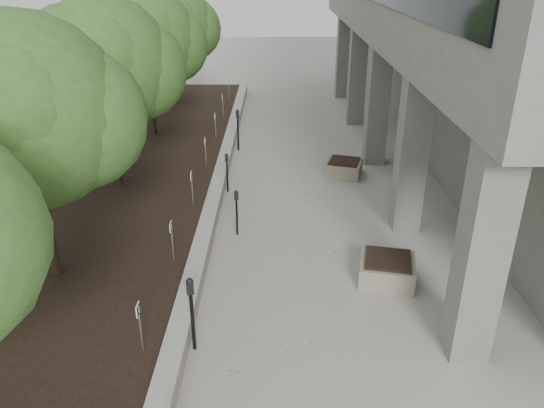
{
  "coord_description": "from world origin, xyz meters",
  "views": [
    {
      "loc": [
        -0.06,
        -6.64,
        6.52
      ],
      "look_at": [
        -0.15,
        5.02,
        1.1
      ],
      "focal_mm": 34.59,
      "sensor_mm": 36.0,
      "label": 1
    }
  ],
  "objects_px": {
    "parking_meter_2": "(192,314)",
    "crabapple_tree_3": "(108,94)",
    "crabapple_tree_2": "(33,153)",
    "crabapple_tree_4": "(148,63)",
    "planter_front": "(387,269)",
    "parking_meter_4": "(227,173)",
    "planter_back": "(344,168)",
    "parking_meter_3": "(237,213)",
    "parking_meter_5": "(238,130)",
    "crabapple_tree_5": "(172,43)"
  },
  "relations": [
    {
      "from": "parking_meter_2",
      "to": "planter_front",
      "type": "bearing_deg",
      "value": 20.5
    },
    {
      "from": "crabapple_tree_4",
      "to": "parking_meter_2",
      "type": "xyz_separation_m",
      "value": [
        3.25,
        -11.99,
        -2.35
      ]
    },
    {
      "from": "crabapple_tree_2",
      "to": "parking_meter_5",
      "type": "relative_size",
      "value": 3.45
    },
    {
      "from": "crabapple_tree_2",
      "to": "parking_meter_5",
      "type": "xyz_separation_m",
      "value": [
        3.32,
        9.23,
        -2.33
      ]
    },
    {
      "from": "parking_meter_3",
      "to": "parking_meter_5",
      "type": "height_order",
      "value": "parking_meter_5"
    },
    {
      "from": "crabapple_tree_2",
      "to": "planter_back",
      "type": "xyz_separation_m",
      "value": [
        7.01,
        6.72,
        -2.86
      ]
    },
    {
      "from": "crabapple_tree_4",
      "to": "planter_front",
      "type": "relative_size",
      "value": 4.57
    },
    {
      "from": "crabapple_tree_5",
      "to": "parking_meter_5",
      "type": "relative_size",
      "value": 3.45
    },
    {
      "from": "crabapple_tree_2",
      "to": "planter_front",
      "type": "height_order",
      "value": "crabapple_tree_2"
    },
    {
      "from": "parking_meter_2",
      "to": "planter_back",
      "type": "xyz_separation_m",
      "value": [
        3.76,
        8.71,
        -0.51
      ]
    },
    {
      "from": "crabapple_tree_2",
      "to": "crabapple_tree_4",
      "type": "xyz_separation_m",
      "value": [
        0.0,
        10.0,
        0.0
      ]
    },
    {
      "from": "crabapple_tree_5",
      "to": "planter_back",
      "type": "distance_m",
      "value": 11.22
    },
    {
      "from": "crabapple_tree_3",
      "to": "parking_meter_5",
      "type": "distance_m",
      "value": 5.86
    },
    {
      "from": "crabapple_tree_2",
      "to": "parking_meter_2",
      "type": "distance_m",
      "value": 4.48
    },
    {
      "from": "planter_front",
      "to": "parking_meter_5",
      "type": "bearing_deg",
      "value": 113.83
    },
    {
      "from": "crabapple_tree_2",
      "to": "crabapple_tree_4",
      "type": "bearing_deg",
      "value": 90.0
    },
    {
      "from": "crabapple_tree_4",
      "to": "planter_back",
      "type": "distance_m",
      "value": 8.25
    },
    {
      "from": "crabapple_tree_3",
      "to": "planter_back",
      "type": "relative_size",
      "value": 4.84
    },
    {
      "from": "crabapple_tree_5",
      "to": "planter_front",
      "type": "distance_m",
      "value": 16.57
    },
    {
      "from": "crabapple_tree_4",
      "to": "parking_meter_3",
      "type": "xyz_separation_m",
      "value": [
        3.74,
        -7.52,
        -2.49
      ]
    },
    {
      "from": "parking_meter_3",
      "to": "crabapple_tree_4",
      "type": "bearing_deg",
      "value": 103.04
    },
    {
      "from": "crabapple_tree_4",
      "to": "planter_front",
      "type": "distance_m",
      "value": 12.38
    },
    {
      "from": "planter_front",
      "to": "crabapple_tree_4",
      "type": "bearing_deg",
      "value": 126.9
    },
    {
      "from": "planter_front",
      "to": "planter_back",
      "type": "xyz_separation_m",
      "value": [
        -0.22,
        6.36,
        -0.02
      ]
    },
    {
      "from": "parking_meter_4",
      "to": "parking_meter_2",
      "type": "bearing_deg",
      "value": -102.13
    },
    {
      "from": "parking_meter_5",
      "to": "parking_meter_4",
      "type": "bearing_deg",
      "value": -95.32
    },
    {
      "from": "crabapple_tree_3",
      "to": "crabapple_tree_4",
      "type": "relative_size",
      "value": 1.0
    },
    {
      "from": "parking_meter_4",
      "to": "planter_front",
      "type": "relative_size",
      "value": 1.06
    },
    {
      "from": "planter_front",
      "to": "parking_meter_4",
      "type": "bearing_deg",
      "value": 129.04
    },
    {
      "from": "crabapple_tree_4",
      "to": "parking_meter_4",
      "type": "height_order",
      "value": "crabapple_tree_4"
    },
    {
      "from": "planter_front",
      "to": "planter_back",
      "type": "relative_size",
      "value": 1.06
    },
    {
      "from": "planter_front",
      "to": "parking_meter_3",
      "type": "bearing_deg",
      "value": 148.81
    },
    {
      "from": "parking_meter_3",
      "to": "planter_back",
      "type": "relative_size",
      "value": 1.12
    },
    {
      "from": "parking_meter_3",
      "to": "planter_front",
      "type": "height_order",
      "value": "parking_meter_3"
    },
    {
      "from": "crabapple_tree_2",
      "to": "crabapple_tree_5",
      "type": "bearing_deg",
      "value": 90.0
    },
    {
      "from": "parking_meter_5",
      "to": "planter_back",
      "type": "relative_size",
      "value": 1.4
    },
    {
      "from": "crabapple_tree_2",
      "to": "parking_meter_5",
      "type": "height_order",
      "value": "crabapple_tree_2"
    },
    {
      "from": "crabapple_tree_2",
      "to": "crabapple_tree_3",
      "type": "relative_size",
      "value": 1.0
    },
    {
      "from": "crabapple_tree_4",
      "to": "parking_meter_3",
      "type": "height_order",
      "value": "crabapple_tree_4"
    },
    {
      "from": "parking_meter_2",
      "to": "crabapple_tree_3",
      "type": "bearing_deg",
      "value": 104.88
    },
    {
      "from": "planter_back",
      "to": "parking_meter_4",
      "type": "bearing_deg",
      "value": -158.98
    },
    {
      "from": "parking_meter_2",
      "to": "parking_meter_3",
      "type": "bearing_deg",
      "value": 73.72
    },
    {
      "from": "crabapple_tree_4",
      "to": "parking_meter_2",
      "type": "height_order",
      "value": "crabapple_tree_4"
    },
    {
      "from": "crabapple_tree_4",
      "to": "parking_meter_4",
      "type": "relative_size",
      "value": 4.32
    },
    {
      "from": "crabapple_tree_3",
      "to": "parking_meter_2",
      "type": "bearing_deg",
      "value": -65.06
    },
    {
      "from": "crabapple_tree_5",
      "to": "parking_meter_3",
      "type": "height_order",
      "value": "crabapple_tree_5"
    },
    {
      "from": "crabapple_tree_3",
      "to": "parking_meter_3",
      "type": "xyz_separation_m",
      "value": [
        3.74,
        -2.52,
        -2.49
      ]
    },
    {
      "from": "parking_meter_3",
      "to": "parking_meter_4",
      "type": "bearing_deg",
      "value": 86.48
    },
    {
      "from": "crabapple_tree_2",
      "to": "crabapple_tree_3",
      "type": "distance_m",
      "value": 5.0
    },
    {
      "from": "crabapple_tree_3",
      "to": "parking_meter_4",
      "type": "relative_size",
      "value": 4.32
    }
  ]
}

